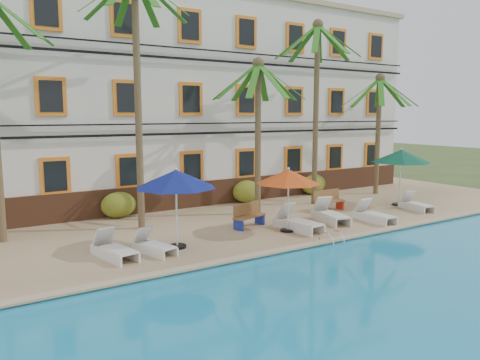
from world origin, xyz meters
TOP-DOWN VIEW (x-y plane):
  - ground at (0.00, 0.00)m, footprint 100.00×100.00m
  - pool_deck at (0.00, 5.00)m, footprint 30.00×12.00m
  - pool_coping at (0.00, -0.90)m, footprint 30.00×0.35m
  - hotel_building at (0.00, 9.98)m, footprint 25.40×6.44m
  - palm_b at (-4.97, 4.34)m, footprint 4.00×4.00m
  - palm_c at (0.27, 4.14)m, footprint 4.00×4.00m
  - palm_d at (3.90, 4.57)m, footprint 4.00×4.00m
  - palm_e at (8.74, 4.99)m, footprint 4.00×4.00m
  - shrub_left at (-5.12, 6.60)m, footprint 1.50×0.90m
  - shrub_mid at (1.30, 6.60)m, footprint 1.50×0.90m
  - shrub_right at (5.65, 6.60)m, footprint 1.50×0.90m
  - umbrella_blue at (-4.94, 1.22)m, footprint 2.64×2.64m
  - umbrella_red at (-0.56, 0.97)m, footprint 2.40×2.40m
  - umbrella_green at (7.06, 2.07)m, footprint 2.74×2.74m
  - lounger_a at (-7.03, 1.24)m, footprint 1.01×1.95m
  - lounger_b at (-5.82, 1.08)m, footprint 1.01×1.75m
  - lounger_c at (-0.15, 0.92)m, footprint 0.94×2.13m
  - lounger_d at (1.84, 1.27)m, footprint 1.18×2.15m
  - lounger_e at (3.38, 0.37)m, footprint 0.75×1.90m
  - lounger_f at (6.78, 0.93)m, footprint 0.98×1.84m
  - bench_left at (-1.44, 2.34)m, footprint 1.57×0.90m
  - bench_right at (3.36, 2.99)m, footprint 1.50×0.48m
  - pool_ladder at (-0.22, -1.00)m, footprint 0.54×0.74m

SIDE VIEW (x-z plane):
  - ground at x=0.00m, z-range 0.00..0.00m
  - pool_deck at x=0.00m, z-range 0.00..0.25m
  - pool_ladder at x=-0.22m, z-range -0.12..0.62m
  - pool_coping at x=0.00m, z-range 0.25..0.31m
  - lounger_b at x=-5.82m, z-range 0.11..0.89m
  - lounger_f at x=6.78m, z-range 0.11..0.93m
  - lounger_a at x=-7.03m, z-range 0.10..0.98m
  - lounger_e at x=3.38m, z-range 0.09..0.98m
  - lounger_d at x=1.84m, z-range 0.08..1.04m
  - lounger_c at x=-0.15m, z-range 0.08..1.06m
  - bench_left at x=-1.44m, z-range 0.26..1.18m
  - bench_right at x=3.36m, z-range 0.26..1.18m
  - shrub_left at x=-5.12m, z-range 0.25..1.35m
  - shrub_mid at x=1.30m, z-range 0.25..1.35m
  - shrub_right at x=5.65m, z-range 0.25..1.35m
  - umbrella_red at x=-0.56m, z-range 1.09..3.49m
  - umbrella_blue at x=-4.94m, z-range 1.18..3.83m
  - umbrella_green at x=7.06m, z-range 1.22..3.96m
  - palm_e at x=8.74m, z-range 1.23..7.71m
  - palm_c at x=0.27m, z-range 1.25..7.94m
  - hotel_building at x=0.00m, z-range 0.26..10.49m
  - palm_d at x=3.90m, z-range 1.41..10.09m
  - palm_b at x=-4.97m, z-range 1.46..10.99m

